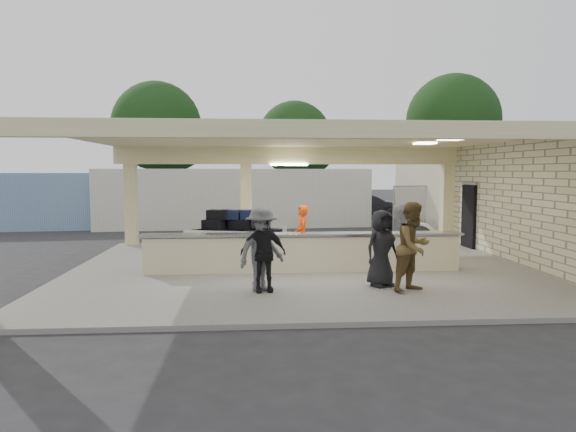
{
  "coord_description": "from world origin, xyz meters",
  "views": [
    {
      "loc": [
        -1.31,
        -13.42,
        2.65
      ],
      "look_at": [
        -0.28,
        1.0,
        1.39
      ],
      "focal_mm": 32.0,
      "sensor_mm": 36.0,
      "label": 1
    }
  ],
  "objects": [
    {
      "name": "pavilion",
      "position": [
        0.21,
        0.66,
        1.35
      ],
      "size": [
        12.01,
        10.0,
        3.55
      ],
      "color": "slate",
      "rests_on": "ground"
    },
    {
      "name": "tree_left",
      "position": [
        -7.68,
        24.16,
        5.59
      ],
      "size": [
        6.6,
        6.3,
        9.0
      ],
      "color": "#382619",
      "rests_on": "ground"
    },
    {
      "name": "adjacent_building",
      "position": [
        9.5,
        10.0,
        1.6
      ],
      "size": [
        6.0,
        8.0,
        3.2
      ],
      "primitive_type": "cube",
      "color": "beige",
      "rests_on": "ground"
    },
    {
      "name": "drum_fan",
      "position": [
        3.48,
        0.81,
        0.68
      ],
      "size": [
        1.02,
        0.74,
        1.09
      ],
      "rotation": [
        0.0,
        0.0,
        -0.47
      ],
      "color": "silver",
      "rests_on": "pavilion"
    },
    {
      "name": "ground",
      "position": [
        0.0,
        0.0,
        0.0
      ],
      "size": [
        120.0,
        120.0,
        0.0
      ],
      "primitive_type": "plane",
      "color": "#242426",
      "rests_on": "ground"
    },
    {
      "name": "baggage_counter",
      "position": [
        0.0,
        -0.5,
        0.59
      ],
      "size": [
        8.2,
        0.58,
        0.98
      ],
      "color": "beige",
      "rests_on": "pavilion"
    },
    {
      "name": "tree_right",
      "position": [
        14.32,
        25.16,
        6.21
      ],
      "size": [
        7.2,
        7.0,
        10.0
      ],
      "color": "#382619",
      "rests_on": "ground"
    },
    {
      "name": "passenger_c",
      "position": [
        -1.11,
        -2.62,
        0.99
      ],
      "size": [
        1.15,
        1.05,
        1.79
      ],
      "primitive_type": "imported",
      "rotation": [
        0.0,
        0.0,
        0.69
      ],
      "color": "#4E4E53",
      "rests_on": "pavilion"
    },
    {
      "name": "passenger_b",
      "position": [
        -1.08,
        -2.66,
        0.93
      ],
      "size": [
        1.0,
        0.46,
        1.65
      ],
      "primitive_type": "imported",
      "rotation": [
        0.0,
        0.0,
        0.12
      ],
      "color": "black",
      "rests_on": "pavilion"
    },
    {
      "name": "container_blue",
      "position": [
        -11.63,
        10.87,
        1.29
      ],
      "size": [
        10.1,
        3.34,
        2.58
      ],
      "primitive_type": "cube",
      "rotation": [
        0.0,
        0.0,
        0.1
      ],
      "color": "#749ABA",
      "rests_on": "ground"
    },
    {
      "name": "tree_mid",
      "position": [
        2.32,
        26.16,
        4.96
      ],
      "size": [
        6.0,
        5.6,
        8.0
      ],
      "color": "#382619",
      "rests_on": "ground"
    },
    {
      "name": "container_white",
      "position": [
        -2.09,
        11.21,
        1.38
      ],
      "size": [
        12.92,
        3.68,
        2.76
      ],
      "primitive_type": "cube",
      "rotation": [
        0.0,
        0.0,
        0.09
      ],
      "color": "silver",
      "rests_on": "ground"
    },
    {
      "name": "car_dark",
      "position": [
        5.37,
        15.49,
        0.68
      ],
      "size": [
        4.18,
        1.77,
        1.36
      ],
      "primitive_type": "imported",
      "rotation": [
        0.0,
        0.0,
        1.49
      ],
      "color": "black",
      "rests_on": "ground"
    },
    {
      "name": "passenger_d",
      "position": [
        1.56,
        -2.33,
        0.95
      ],
      "size": [
        0.9,
        0.66,
        1.71
      ],
      "primitive_type": "imported",
      "rotation": [
        0.0,
        0.0,
        0.43
      ],
      "color": "black",
      "rests_on": "pavilion"
    },
    {
      "name": "car_white_b",
      "position": [
        11.74,
        12.94,
        0.76
      ],
      "size": [
        5.11,
        3.15,
        1.51
      ],
      "primitive_type": "imported",
      "rotation": [
        0.0,
        0.0,
        1.26
      ],
      "color": "silver",
      "rests_on": "ground"
    },
    {
      "name": "baggage_handler",
      "position": [
        0.05,
        0.36,
        0.92
      ],
      "size": [
        0.33,
        0.6,
        1.63
      ],
      "primitive_type": "imported",
      "rotation": [
        0.0,
        0.0,
        4.71
      ],
      "color": "#FE470D",
      "rests_on": "pavilion"
    },
    {
      "name": "passenger_a",
      "position": [
        2.12,
        -2.85,
        1.06
      ],
      "size": [
        1.0,
        0.86,
        1.91
      ],
      "primitive_type": "imported",
      "rotation": [
        0.0,
        0.0,
        0.6
      ],
      "color": "brown",
      "rests_on": "pavilion"
    },
    {
      "name": "car_white_a",
      "position": [
        8.39,
        12.42,
        0.65
      ],
      "size": [
        5.02,
        3.63,
        1.3
      ],
      "primitive_type": "imported",
      "rotation": [
        0.0,
        0.0,
        1.21
      ],
      "color": "silver",
      "rests_on": "ground"
    },
    {
      "name": "fence",
      "position": [
        11.0,
        9.0,
        1.05
      ],
      "size": [
        12.06,
        0.06,
        2.03
      ],
      "color": "gray",
      "rests_on": "ground"
    },
    {
      "name": "luggage_cart",
      "position": [
        -1.77,
        1.0,
        0.92
      ],
      "size": [
        2.87,
        2.24,
        1.47
      ],
      "rotation": [
        0.0,
        0.0,
        -0.3
      ],
      "color": "silver",
      "rests_on": "pavilion"
    }
  ]
}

